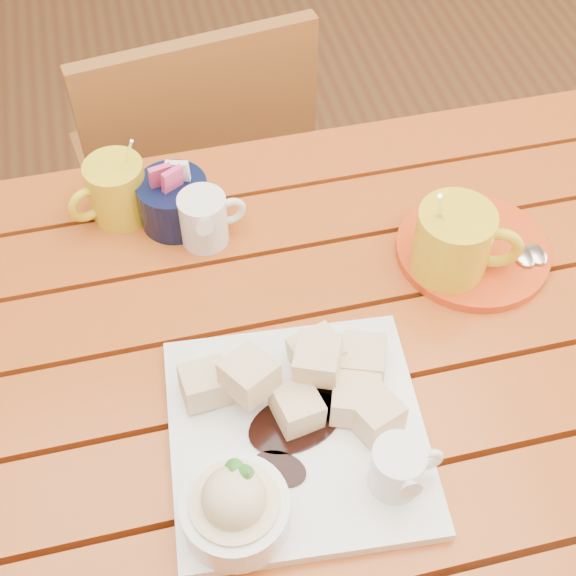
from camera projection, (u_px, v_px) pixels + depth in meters
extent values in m
plane|color=#5B301A|center=(295.00, 572.00, 1.55)|extent=(5.00, 5.00, 0.00)
cube|color=#A24114|center=(352.00, 542.00, 0.84)|extent=(1.20, 0.11, 0.03)
cube|color=#A24114|center=(324.00, 446.00, 0.91)|extent=(1.20, 0.11, 0.03)
cube|color=#A24114|center=(299.00, 364.00, 0.98)|extent=(1.20, 0.11, 0.03)
cube|color=#A24114|center=(278.00, 292.00, 1.05)|extent=(1.20, 0.11, 0.03)
cube|color=#A24114|center=(260.00, 230.00, 1.12)|extent=(1.20, 0.11, 0.03)
cube|color=#A24114|center=(244.00, 174.00, 1.19)|extent=(1.20, 0.11, 0.03)
cube|color=#A24114|center=(243.00, 193.00, 1.24)|extent=(1.12, 0.04, 0.08)
cylinder|color=#A24114|center=(528.00, 268.00, 1.56)|extent=(0.06, 0.06, 0.72)
cube|color=white|center=(297.00, 435.00, 0.89)|extent=(0.30, 0.30, 0.02)
cube|color=#BF893A|center=(318.00, 359.00, 0.88)|extent=(0.07, 0.07, 0.04)
cube|color=#BF893A|center=(356.00, 400.00, 0.89)|extent=(0.06, 0.06, 0.04)
cube|color=#BF893A|center=(374.00, 413.00, 0.88)|extent=(0.07, 0.07, 0.04)
cube|color=#BF893A|center=(205.00, 384.00, 0.90)|extent=(0.06, 0.06, 0.04)
cube|color=#BF893A|center=(364.00, 360.00, 0.92)|extent=(0.07, 0.07, 0.04)
cube|color=#BF893A|center=(317.00, 355.00, 0.92)|extent=(0.06, 0.06, 0.04)
cube|color=#BF893A|center=(249.00, 375.00, 0.87)|extent=(0.07, 0.07, 0.04)
cube|color=#BF893A|center=(297.00, 406.00, 0.88)|extent=(0.06, 0.06, 0.04)
cylinder|color=white|center=(236.00, 512.00, 0.80)|extent=(0.11, 0.11, 0.04)
cylinder|color=#F7E3B6|center=(235.00, 507.00, 0.79)|extent=(0.09, 0.09, 0.03)
sphere|color=#F7E3B6|center=(234.00, 498.00, 0.78)|extent=(0.06, 0.06, 0.06)
cone|color=#34812A|center=(246.00, 475.00, 0.76)|extent=(0.04, 0.04, 0.03)
cone|color=#34812A|center=(233.00, 469.00, 0.77)|extent=(0.03, 0.03, 0.03)
cylinder|color=white|center=(397.00, 468.00, 0.82)|extent=(0.06, 0.06, 0.06)
cylinder|color=black|center=(400.00, 456.00, 0.80)|extent=(0.04, 0.04, 0.01)
cone|color=white|center=(408.00, 483.00, 0.79)|extent=(0.02, 0.02, 0.03)
torus|color=white|center=(427.00, 460.00, 0.83)|extent=(0.04, 0.01, 0.04)
cylinder|color=gold|center=(118.00, 190.00, 1.08)|extent=(0.08, 0.08, 0.09)
cylinder|color=black|center=(113.00, 170.00, 1.05)|extent=(0.07, 0.07, 0.01)
torus|color=gold|center=(87.00, 204.00, 1.06)|extent=(0.06, 0.03, 0.05)
cylinder|color=silver|center=(123.00, 167.00, 1.06)|extent=(0.04, 0.04, 0.12)
cylinder|color=gold|center=(452.00, 245.00, 1.01)|extent=(0.10, 0.10, 0.11)
cylinder|color=black|center=(458.00, 220.00, 0.97)|extent=(0.08, 0.08, 0.01)
torus|color=gold|center=(497.00, 248.00, 1.00)|extent=(0.07, 0.04, 0.07)
cylinder|color=silver|center=(441.00, 220.00, 0.98)|extent=(0.05, 0.05, 0.14)
cylinder|color=white|center=(203.00, 219.00, 1.06)|extent=(0.06, 0.06, 0.07)
cylinder|color=white|center=(201.00, 201.00, 1.03)|extent=(0.05, 0.05, 0.01)
cone|color=white|center=(206.00, 223.00, 1.02)|extent=(0.03, 0.03, 0.03)
torus|color=white|center=(231.00, 214.00, 1.06)|extent=(0.04, 0.02, 0.04)
cylinder|color=black|center=(174.00, 202.00, 1.08)|extent=(0.10, 0.10, 0.07)
cube|color=#CF386B|center=(161.00, 178.00, 1.04)|extent=(0.03, 0.02, 0.05)
cube|color=white|center=(178.00, 173.00, 1.05)|extent=(0.03, 0.02, 0.05)
cube|color=#CF386B|center=(172.00, 182.00, 1.04)|extent=(0.03, 0.03, 0.05)
cylinder|color=red|center=(472.00, 250.00, 1.06)|extent=(0.20, 0.20, 0.01)
cylinder|color=silver|center=(455.00, 241.00, 1.06)|extent=(0.01, 0.15, 0.01)
cylinder|color=silver|center=(471.00, 238.00, 1.06)|extent=(0.06, 0.14, 0.01)
ellipsoid|color=silver|center=(524.00, 256.00, 1.04)|extent=(0.03, 0.04, 0.01)
ellipsoid|color=silver|center=(536.00, 254.00, 1.05)|extent=(0.03, 0.04, 0.01)
cube|color=brown|center=(187.00, 175.00, 1.65)|extent=(0.45, 0.45, 0.03)
cylinder|color=brown|center=(242.00, 176.00, 1.96)|extent=(0.03, 0.03, 0.40)
cylinder|color=brown|center=(104.00, 213.00, 1.88)|extent=(0.03, 0.03, 0.40)
cylinder|color=brown|center=(294.00, 277.00, 1.76)|extent=(0.03, 0.03, 0.40)
cylinder|color=brown|center=(142.00, 323.00, 1.68)|extent=(0.03, 0.03, 0.40)
cube|color=brown|center=(205.00, 147.00, 1.37)|extent=(0.40, 0.08, 0.42)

